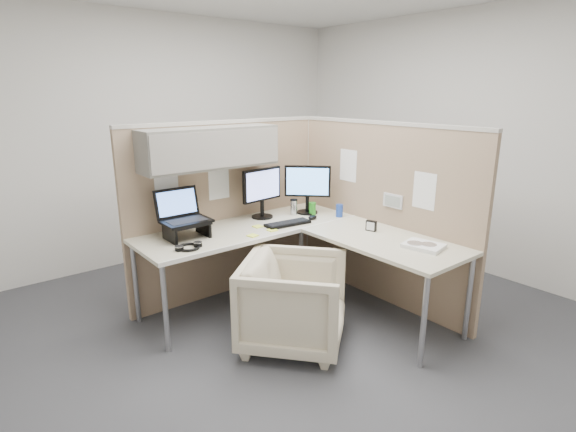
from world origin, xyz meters
TOP-DOWN VIEW (x-y plane):
  - ground at (0.00, 0.00)m, footprint 4.50×4.50m
  - partition_back at (-0.22, 0.83)m, footprint 2.00×0.36m
  - partition_right at (0.90, -0.07)m, footprint 0.07×2.03m
  - desk at (0.12, 0.13)m, footprint 2.00×1.98m
  - office_chair at (-0.25, -0.25)m, footprint 1.01×1.00m
  - monitor_left at (0.15, 0.69)m, footprint 0.44×0.20m
  - monitor_right at (0.58, 0.55)m, footprint 0.34×0.33m
  - laptop_station at (-0.68, 0.62)m, footprint 0.37×0.32m
  - keyboard at (0.18, 0.36)m, footprint 0.43×0.19m
  - mouse at (0.48, 0.35)m, footprint 0.12×0.09m
  - travel_mug at (0.45, 0.59)m, footprint 0.07×0.07m
  - soda_can_green at (0.73, 0.26)m, footprint 0.07×0.07m
  - soda_can_silver at (0.58, 0.48)m, footprint 0.07×0.07m
  - sticky_note_d at (-0.06, 0.48)m, footprint 0.08×0.08m
  - sticky_note_b at (-0.02, 0.31)m, footprint 0.08×0.08m
  - sticky_note_a at (-0.24, 0.29)m, footprint 0.09×0.09m
  - headphones at (-0.79, 0.34)m, footprint 0.22×0.18m
  - paper_stack at (0.61, -0.76)m, footprint 0.28×0.32m
  - desk_clock at (0.63, -0.23)m, footprint 0.06×0.10m

SIDE VIEW (x-z plane):
  - ground at x=0.00m, z-range 0.00..0.00m
  - office_chair at x=-0.25m, z-range 0.00..0.76m
  - desk at x=0.12m, z-range 0.32..1.05m
  - sticky_note_d at x=-0.06m, z-range 0.73..0.74m
  - sticky_note_b at x=-0.02m, z-range 0.73..0.74m
  - sticky_note_a at x=-0.24m, z-range 0.73..0.74m
  - keyboard at x=0.18m, z-range 0.73..0.75m
  - headphones at x=-0.79m, z-range 0.73..0.76m
  - paper_stack at x=0.61m, z-range 0.73..0.76m
  - mouse at x=0.48m, z-range 0.73..0.77m
  - desk_clock at x=0.63m, z-range 0.73..0.82m
  - soda_can_green at x=0.73m, z-range 0.73..0.85m
  - soda_can_silver at x=0.58m, z-range 0.73..0.85m
  - travel_mug at x=0.45m, z-range 0.73..0.88m
  - partition_right at x=0.90m, z-range 0.00..1.63m
  - laptop_station at x=-0.68m, z-range 0.68..1.07m
  - monitor_left at x=0.15m, z-range 0.77..1.24m
  - monitor_right at x=0.58m, z-range 0.77..1.24m
  - partition_back at x=-0.22m, z-range 0.28..1.91m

